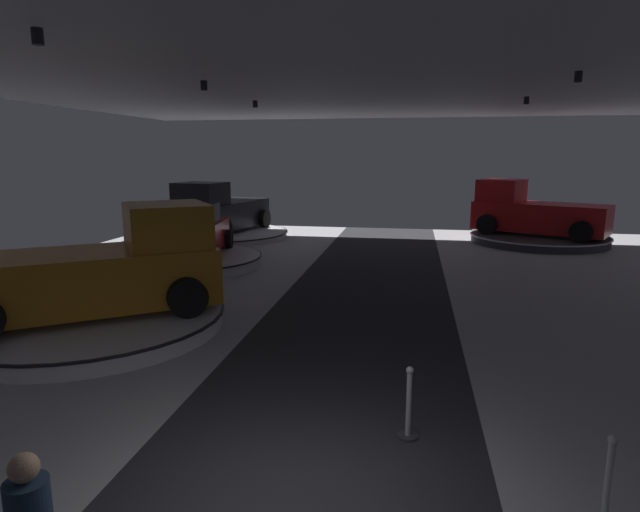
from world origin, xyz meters
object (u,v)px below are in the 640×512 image
at_px(display_platform_far_left, 192,260).
at_px(pickup_truck_deep_left, 219,212).
at_px(display_car_far_left, 191,233).
at_px(display_platform_deep_left, 223,234).
at_px(display_platform_mid_left, 92,320).
at_px(display_platform_deep_right, 538,238).
at_px(pickup_truck_deep_right, 532,212).
at_px(pickup_truck_mid_left, 103,270).

relative_size(display_platform_far_left, pickup_truck_deep_left, 0.84).
height_order(display_car_far_left, display_platform_deep_left, display_car_far_left).
distance_m(display_platform_far_left, display_car_far_left, 0.93).
distance_m(display_car_far_left, display_platform_mid_left, 6.64).
xyz_separation_m(display_platform_far_left, display_platform_deep_right, (12.69, 7.08, -0.01)).
xyz_separation_m(pickup_truck_deep_right, display_platform_mid_left, (-11.85, -13.75, -1.09)).
xyz_separation_m(pickup_truck_deep_left, display_platform_deep_right, (13.92, 1.26, -1.01)).
bearing_deg(display_car_far_left, display_platform_deep_right, 29.06).
distance_m(display_platform_deep_left, pickup_truck_mid_left, 12.69).
height_order(display_car_far_left, display_platform_deep_right, display_car_far_left).
height_order(pickup_truck_deep_left, display_platform_mid_left, pickup_truck_deep_left).
relative_size(display_car_far_left, pickup_truck_deep_left, 0.79).
distance_m(display_car_far_left, display_platform_deep_right, 14.55).
bearing_deg(display_platform_far_left, display_platform_mid_left, -85.17).
relative_size(display_platform_far_left, display_platform_deep_left, 0.80).
relative_size(display_platform_deep_left, display_platform_deep_right, 1.04).
bearing_deg(display_platform_deep_right, display_platform_far_left, -150.83).
xyz_separation_m(display_car_far_left, pickup_truck_deep_left, (-1.23, 5.80, 0.08)).
height_order(display_platform_far_left, display_platform_deep_left, display_platform_far_left).
distance_m(pickup_truck_deep_right, display_platform_mid_left, 18.19).
relative_size(display_platform_deep_left, pickup_truck_deep_right, 1.04).
xyz_separation_m(display_car_far_left, display_platform_deep_right, (12.69, 7.05, -0.93)).
bearing_deg(display_platform_mid_left, display_platform_deep_left, 97.77).
height_order(display_platform_far_left, display_platform_deep_right, display_platform_far_left).
bearing_deg(display_platform_deep_left, display_platform_far_left, -79.16).
distance_m(display_platform_far_left, display_platform_deep_right, 14.53).
bearing_deg(pickup_truck_deep_left, display_platform_deep_left, 79.53).
bearing_deg(pickup_truck_deep_right, display_platform_mid_left, -130.74).
bearing_deg(pickup_truck_deep_right, pickup_truck_mid_left, -130.50).
bearing_deg(pickup_truck_mid_left, display_platform_deep_left, 99.06).
height_order(pickup_truck_deep_left, pickup_truck_deep_right, pickup_truck_deep_right).
relative_size(display_platform_far_left, display_platform_mid_left, 0.83).
height_order(display_platform_deep_left, display_platform_deep_right, display_platform_deep_right).
bearing_deg(display_car_far_left, pickup_truck_deep_right, 30.13).
bearing_deg(pickup_truck_deep_left, display_platform_far_left, -78.03).
xyz_separation_m(display_platform_far_left, pickup_truck_mid_left, (0.81, -6.34, 1.09)).
relative_size(pickup_truck_deep_left, display_platform_deep_right, 0.99).
height_order(display_car_far_left, display_platform_mid_left, display_car_far_left).
xyz_separation_m(display_car_far_left, pickup_truck_deep_right, (12.41, 7.20, 0.16)).
bearing_deg(display_platform_far_left, display_platform_deep_left, 100.84).
bearing_deg(display_car_far_left, display_platform_mid_left, -85.15).
bearing_deg(pickup_truck_mid_left, display_car_far_left, 97.32).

